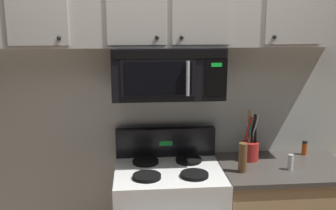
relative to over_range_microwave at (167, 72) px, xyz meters
The scene contains 7 objects.
back_wall 0.34m from the over_range_microwave, 89.94° to the left, with size 5.20×0.10×2.70m, color silver.
over_range_microwave is the anchor object (origin of this frame).
upper_cabinets 0.45m from the over_range_microwave, 89.49° to the left, with size 2.50×0.36×0.55m.
utensil_crock_red 0.85m from the over_range_microwave, ahead, with size 0.13×0.13×0.38m.
salt_shaker 1.07m from the over_range_microwave, 13.42° to the right, with size 0.04×0.04×0.11m.
pepper_mill 0.79m from the over_range_microwave, 22.82° to the right, with size 0.06×0.06×0.21m, color brown.
spice_jar 1.25m from the over_range_microwave, ahead, with size 0.04×0.04×0.11m.
Camera 1 is at (-0.23, -2.15, 1.94)m, focal length 41.59 mm.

